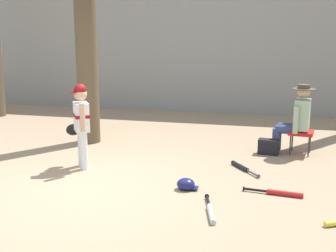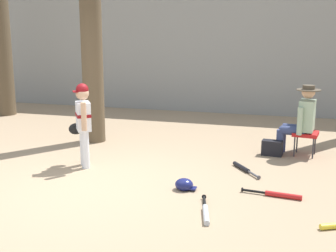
{
  "view_description": "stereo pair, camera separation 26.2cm",
  "coord_description": "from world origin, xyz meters",
  "px_view_note": "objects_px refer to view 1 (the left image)",
  "views": [
    {
      "loc": [
        2.36,
        -5.17,
        2.1
      ],
      "look_at": [
        0.92,
        0.79,
        0.75
      ],
      "focal_mm": 47.1,
      "sensor_mm": 36.0,
      "label": 1
    },
    {
      "loc": [
        2.62,
        -5.11,
        2.1
      ],
      "look_at": [
        0.92,
        0.79,
        0.75
      ],
      "focal_mm": 47.1,
      "sensor_mm": 36.0,
      "label": 2
    }
  ],
  "objects_px": {
    "young_ballplayer": "(81,120)",
    "bat_red_barrel": "(280,193)",
    "folding_stool": "(301,133)",
    "tree_near_player": "(85,7)",
    "bat_black_composite": "(242,167)",
    "bat_aluminum_silver": "(211,212)",
    "seated_spectator": "(296,117)",
    "handbag_beside_stool": "(268,147)",
    "batting_helmet_navy": "(186,184)"
  },
  "relations": [
    {
      "from": "handbag_beside_stool",
      "to": "seated_spectator",
      "type": "bearing_deg",
      "value": 20.88
    },
    {
      "from": "bat_aluminum_silver",
      "to": "young_ballplayer",
      "type": "bearing_deg",
      "value": 149.13
    },
    {
      "from": "bat_black_composite",
      "to": "handbag_beside_stool",
      "type": "bearing_deg",
      "value": 68.77
    },
    {
      "from": "young_ballplayer",
      "to": "batting_helmet_navy",
      "type": "relative_size",
      "value": 4.52
    },
    {
      "from": "seated_spectator",
      "to": "bat_aluminum_silver",
      "type": "distance_m",
      "value": 3.15
    },
    {
      "from": "seated_spectator",
      "to": "tree_near_player",
      "type": "bearing_deg",
      "value": -178.66
    },
    {
      "from": "seated_spectator",
      "to": "handbag_beside_stool",
      "type": "relative_size",
      "value": 3.53
    },
    {
      "from": "handbag_beside_stool",
      "to": "bat_aluminum_silver",
      "type": "bearing_deg",
      "value": -102.3
    },
    {
      "from": "folding_stool",
      "to": "seated_spectator",
      "type": "bearing_deg",
      "value": 171.9
    },
    {
      "from": "tree_near_player",
      "to": "young_ballplayer",
      "type": "xyz_separation_m",
      "value": [
        0.53,
        -1.51,
        -1.75
      ]
    },
    {
      "from": "folding_stool",
      "to": "bat_black_composite",
      "type": "relative_size",
      "value": 0.71
    },
    {
      "from": "tree_near_player",
      "to": "seated_spectator",
      "type": "xyz_separation_m",
      "value": [
        3.76,
        0.09,
        -1.85
      ]
    },
    {
      "from": "young_ballplayer",
      "to": "bat_aluminum_silver",
      "type": "bearing_deg",
      "value": -30.87
    },
    {
      "from": "bat_aluminum_silver",
      "to": "folding_stool",
      "type": "bearing_deg",
      "value": 68.7
    },
    {
      "from": "handbag_beside_stool",
      "to": "bat_red_barrel",
      "type": "relative_size",
      "value": 0.44
    },
    {
      "from": "seated_spectator",
      "to": "batting_helmet_navy",
      "type": "bearing_deg",
      "value": -124.03
    },
    {
      "from": "folding_stool",
      "to": "tree_near_player",
      "type": "bearing_deg",
      "value": -178.9
    },
    {
      "from": "folding_stool",
      "to": "bat_red_barrel",
      "type": "distance_m",
      "value": 2.14
    },
    {
      "from": "seated_spectator",
      "to": "bat_black_composite",
      "type": "distance_m",
      "value": 1.51
    },
    {
      "from": "young_ballplayer",
      "to": "bat_red_barrel",
      "type": "xyz_separation_m",
      "value": [
        2.98,
        -0.51,
        -0.71
      ]
    },
    {
      "from": "young_ballplayer",
      "to": "handbag_beside_stool",
      "type": "bearing_deg",
      "value": 27.16
    },
    {
      "from": "bat_black_composite",
      "to": "bat_red_barrel",
      "type": "relative_size",
      "value": 0.82
    },
    {
      "from": "bat_red_barrel",
      "to": "bat_aluminum_silver",
      "type": "height_order",
      "value": "same"
    },
    {
      "from": "folding_stool",
      "to": "bat_black_composite",
      "type": "bearing_deg",
      "value": -129.1
    },
    {
      "from": "seated_spectator",
      "to": "bat_black_composite",
      "type": "xyz_separation_m",
      "value": [
        -0.81,
        -1.13,
        -0.61
      ]
    },
    {
      "from": "folding_stool",
      "to": "bat_black_composite",
      "type": "height_order",
      "value": "folding_stool"
    },
    {
      "from": "tree_near_player",
      "to": "handbag_beside_stool",
      "type": "xyz_separation_m",
      "value": [
        3.32,
        -0.08,
        -2.36
      ]
    },
    {
      "from": "folding_stool",
      "to": "batting_helmet_navy",
      "type": "height_order",
      "value": "folding_stool"
    },
    {
      "from": "bat_red_barrel",
      "to": "bat_aluminum_silver",
      "type": "bearing_deg",
      "value": -134.32
    },
    {
      "from": "tree_near_player",
      "to": "bat_black_composite",
      "type": "distance_m",
      "value": 3.98
    },
    {
      "from": "bat_black_composite",
      "to": "bat_aluminum_silver",
      "type": "xyz_separation_m",
      "value": [
        -0.23,
        -1.78,
        0.0
      ]
    },
    {
      "from": "folding_stool",
      "to": "seated_spectator",
      "type": "distance_m",
      "value": 0.29
    },
    {
      "from": "tree_near_player",
      "to": "folding_stool",
      "type": "relative_size",
      "value": 12.15
    },
    {
      "from": "bat_red_barrel",
      "to": "batting_helmet_navy",
      "type": "bearing_deg",
      "value": -176.63
    },
    {
      "from": "seated_spectator",
      "to": "batting_helmet_navy",
      "type": "relative_size",
      "value": 4.16
    },
    {
      "from": "seated_spectator",
      "to": "bat_red_barrel",
      "type": "distance_m",
      "value": 2.2
    },
    {
      "from": "tree_near_player",
      "to": "bat_red_barrel",
      "type": "relative_size",
      "value": 7.11
    },
    {
      "from": "bat_red_barrel",
      "to": "handbag_beside_stool",
      "type": "bearing_deg",
      "value": 95.54
    },
    {
      "from": "batting_helmet_navy",
      "to": "bat_red_barrel",
      "type": "bearing_deg",
      "value": 3.37
    },
    {
      "from": "young_ballplayer",
      "to": "seated_spectator",
      "type": "xyz_separation_m",
      "value": [
        3.23,
        1.6,
        -0.1
      ]
    },
    {
      "from": "handbag_beside_stool",
      "to": "bat_black_composite",
      "type": "bearing_deg",
      "value": -111.23
    },
    {
      "from": "folding_stool",
      "to": "handbag_beside_stool",
      "type": "height_order",
      "value": "folding_stool"
    },
    {
      "from": "folding_stool",
      "to": "bat_aluminum_silver",
      "type": "xyz_separation_m",
      "value": [
        -1.13,
        -2.9,
        -0.33
      ]
    },
    {
      "from": "bat_red_barrel",
      "to": "batting_helmet_navy",
      "type": "relative_size",
      "value": 2.68
    },
    {
      "from": "tree_near_player",
      "to": "handbag_beside_stool",
      "type": "relative_size",
      "value": 16.17
    },
    {
      "from": "folding_stool",
      "to": "bat_aluminum_silver",
      "type": "distance_m",
      "value": 3.12
    },
    {
      "from": "handbag_beside_stool",
      "to": "bat_black_composite",
      "type": "height_order",
      "value": "handbag_beside_stool"
    },
    {
      "from": "tree_near_player",
      "to": "folding_stool",
      "type": "height_order",
      "value": "tree_near_player"
    },
    {
      "from": "tree_near_player",
      "to": "bat_aluminum_silver",
      "type": "height_order",
      "value": "tree_near_player"
    },
    {
      "from": "batting_helmet_navy",
      "to": "seated_spectator",
      "type": "bearing_deg",
      "value": 55.97
    }
  ]
}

